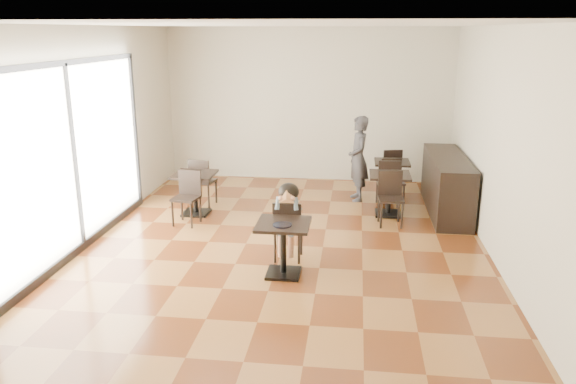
% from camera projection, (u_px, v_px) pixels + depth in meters
% --- Properties ---
extents(floor, '(6.00, 8.00, 0.01)m').
position_uv_depth(floor, '(284.00, 245.00, 8.48)').
color(floor, brown).
rests_on(floor, ground).
extents(ceiling, '(6.00, 8.00, 0.01)m').
position_uv_depth(ceiling, '(284.00, 25.00, 7.59)').
color(ceiling, silver).
rests_on(ceiling, floor).
extents(wall_back, '(6.00, 0.01, 3.20)m').
position_uv_depth(wall_back, '(308.00, 105.00, 11.84)').
color(wall_back, beige).
rests_on(wall_back, floor).
extents(wall_front, '(6.00, 0.01, 3.20)m').
position_uv_depth(wall_front, '(216.00, 242.00, 4.22)').
color(wall_front, beige).
rests_on(wall_front, floor).
extents(wall_left, '(0.01, 8.00, 3.20)m').
position_uv_depth(wall_left, '(85.00, 136.00, 8.38)').
color(wall_left, beige).
rests_on(wall_left, floor).
extents(wall_right, '(0.01, 8.00, 3.20)m').
position_uv_depth(wall_right, '(501.00, 146.00, 7.68)').
color(wall_right, beige).
rests_on(wall_right, floor).
extents(storefront_window, '(0.04, 4.50, 2.60)m').
position_uv_depth(storefront_window, '(72.00, 157.00, 7.96)').
color(storefront_window, white).
rests_on(storefront_window, floor).
extents(child_table, '(0.69, 0.69, 0.73)m').
position_uv_depth(child_table, '(283.00, 249.00, 7.36)').
color(child_table, black).
rests_on(child_table, floor).
extents(child_chair, '(0.39, 0.39, 0.87)m').
position_uv_depth(child_chair, '(288.00, 229.00, 7.87)').
color(child_chair, black).
rests_on(child_chair, floor).
extents(child, '(0.39, 0.55, 1.10)m').
position_uv_depth(child, '(288.00, 222.00, 7.84)').
color(child, slate).
rests_on(child, child_chair).
extents(plate, '(0.25, 0.25, 0.01)m').
position_uv_depth(plate, '(282.00, 225.00, 7.16)').
color(plate, black).
rests_on(plate, child_table).
extents(pizza_slice, '(0.26, 0.20, 0.06)m').
position_uv_depth(pizza_slice, '(287.00, 198.00, 7.54)').
color(pizza_slice, '#F0D675').
rests_on(pizza_slice, child).
extents(adult_patron, '(0.50, 0.66, 1.61)m').
position_uv_depth(adult_patron, '(358.00, 159.00, 10.54)').
color(adult_patron, '#37363C').
rests_on(adult_patron, floor).
extents(cafe_table_mid, '(0.75, 0.75, 0.74)m').
position_uv_depth(cafe_table_mid, '(389.00, 195.00, 9.78)').
color(cafe_table_mid, black).
rests_on(cafe_table_mid, floor).
extents(cafe_table_left, '(0.80, 0.80, 0.74)m').
position_uv_depth(cafe_table_left, '(195.00, 194.00, 9.83)').
color(cafe_table_left, black).
rests_on(cafe_table_left, floor).
extents(cafe_table_back, '(0.79, 0.79, 0.70)m').
position_uv_depth(cafe_table_back, '(391.00, 179.00, 10.88)').
color(cafe_table_back, black).
rests_on(cafe_table_back, floor).
extents(chair_mid_a, '(0.43, 0.43, 0.89)m').
position_uv_depth(chair_mid_a, '(388.00, 182.00, 10.29)').
color(chair_mid_a, black).
rests_on(chair_mid_a, floor).
extents(chair_mid_b, '(0.43, 0.43, 0.89)m').
position_uv_depth(chair_mid_b, '(391.00, 200.00, 9.24)').
color(chair_mid_b, black).
rests_on(chair_mid_b, floor).
extents(chair_left_a, '(0.46, 0.46, 0.89)m').
position_uv_depth(chair_left_a, '(203.00, 181.00, 10.33)').
color(chair_left_a, black).
rests_on(chair_left_a, floor).
extents(chair_left_b, '(0.46, 0.46, 0.89)m').
position_uv_depth(chair_left_b, '(186.00, 199.00, 9.28)').
color(chair_left_b, black).
rests_on(chair_left_b, floor).
extents(chair_back_a, '(0.45, 0.45, 0.84)m').
position_uv_depth(chair_back_a, '(390.00, 169.00, 11.38)').
color(chair_back_a, black).
rests_on(chair_back_a, floor).
extents(chair_back_b, '(0.45, 0.45, 0.84)m').
position_uv_depth(chair_back_b, '(393.00, 183.00, 10.33)').
color(chair_back_b, black).
rests_on(chair_back_b, floor).
extents(service_counter, '(0.60, 2.40, 1.00)m').
position_uv_depth(service_counter, '(447.00, 184.00, 9.93)').
color(service_counter, black).
rests_on(service_counter, floor).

